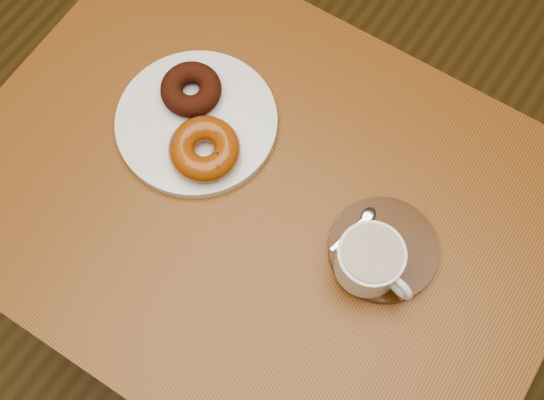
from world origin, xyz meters
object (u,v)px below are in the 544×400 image
Objects in this scene: cafe_table at (262,228)px; coffee_cup at (370,260)px; donut_plate at (197,122)px; saucer at (383,250)px.

cafe_table is 0.26m from coffee_cup.
donut_plate is at bearing -177.37° from coffee_cup.
donut_plate is 2.05× the size of coffee_cup.
cafe_table is 0.24m from saucer.
donut_plate is at bearing 161.42° from cafe_table.
cafe_table is 7.63× the size of coffee_cup.
coffee_cup is at bearing -4.05° from cafe_table.
saucer is at bearing 93.93° from coffee_cup.
coffee_cup reaches higher than donut_plate.
donut_plate is 1.59× the size of saucer.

